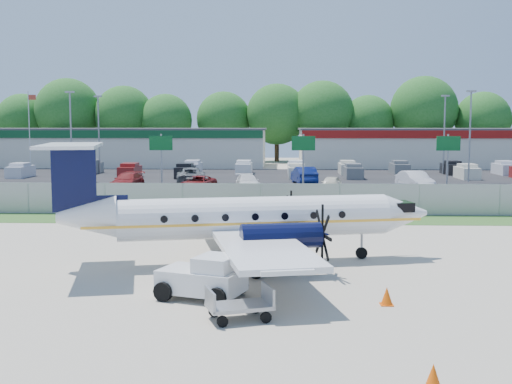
{
  "coord_description": "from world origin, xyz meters",
  "views": [
    {
      "loc": [
        1.23,
        -26.44,
        5.71
      ],
      "look_at": [
        0.0,
        6.0,
        2.3
      ],
      "focal_mm": 45.0,
      "sensor_mm": 36.0,
      "label": 1
    }
  ],
  "objects_px": {
    "baggage_cart_near": "(240,305)",
    "baggage_cart_far": "(254,249)",
    "pushback_tug": "(205,278)",
    "aircraft": "(246,217)"
  },
  "relations": [
    {
      "from": "baggage_cart_near",
      "to": "baggage_cart_far",
      "type": "distance_m",
      "value": 8.05
    },
    {
      "from": "aircraft",
      "to": "pushback_tug",
      "type": "relative_size",
      "value": 5.28
    },
    {
      "from": "pushback_tug",
      "to": "baggage_cart_far",
      "type": "height_order",
      "value": "pushback_tug"
    },
    {
      "from": "aircraft",
      "to": "baggage_cart_far",
      "type": "height_order",
      "value": "aircraft"
    },
    {
      "from": "baggage_cart_near",
      "to": "baggage_cart_far",
      "type": "height_order",
      "value": "baggage_cart_far"
    },
    {
      "from": "pushback_tug",
      "to": "baggage_cart_far",
      "type": "distance_m",
      "value": 5.88
    },
    {
      "from": "baggage_cart_far",
      "to": "baggage_cart_near",
      "type": "bearing_deg",
      "value": -90.57
    },
    {
      "from": "pushback_tug",
      "to": "baggage_cart_near",
      "type": "bearing_deg",
      "value": -60.98
    },
    {
      "from": "aircraft",
      "to": "baggage_cart_near",
      "type": "relative_size",
      "value": 7.69
    },
    {
      "from": "baggage_cart_near",
      "to": "baggage_cart_far",
      "type": "xyz_separation_m",
      "value": [
        0.08,
        8.04,
        0.08
      ]
    }
  ]
}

